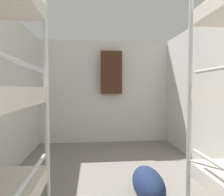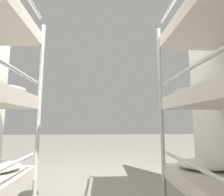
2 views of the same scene
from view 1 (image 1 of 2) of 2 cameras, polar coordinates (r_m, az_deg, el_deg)
wall_back at (r=4.39m, az=-2.14°, el=1.81°), size 2.92×0.06×2.22m
duffel_bag at (r=2.35m, az=10.29°, el=-23.03°), size 0.32×0.64×0.32m
hanging_coat at (r=4.27m, az=-0.17°, el=7.28°), size 0.44×0.12×0.90m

